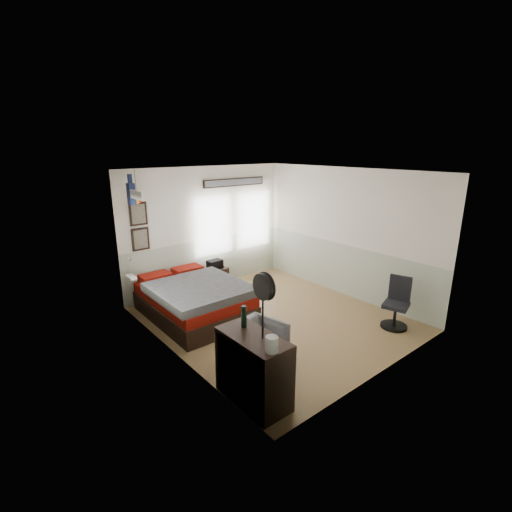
% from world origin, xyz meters
% --- Properties ---
extents(ground_plane, '(4.00, 4.50, 0.01)m').
position_xyz_m(ground_plane, '(0.00, 0.00, -0.01)').
color(ground_plane, olive).
extents(room_shell, '(4.02, 4.52, 2.71)m').
position_xyz_m(room_shell, '(-0.08, 0.19, 1.61)').
color(room_shell, beige).
rests_on(room_shell, ground_plane).
extents(wall_decor, '(3.55, 1.32, 1.44)m').
position_xyz_m(wall_decor, '(-1.10, 1.96, 2.10)').
color(wall_decor, black).
rests_on(wall_decor, room_shell).
extents(bed, '(1.57, 2.16, 0.69)m').
position_xyz_m(bed, '(-1.09, 1.02, 0.34)').
color(bed, black).
rests_on(bed, ground_plane).
extents(dresser, '(0.48, 1.00, 0.90)m').
position_xyz_m(dresser, '(-1.74, -1.56, 0.45)').
color(dresser, black).
rests_on(dresser, ground_plane).
extents(armchair, '(0.81, 0.82, 0.63)m').
position_xyz_m(armchair, '(-1.16, -0.96, 0.32)').
color(armchair, '#606060').
rests_on(armchair, ground_plane).
extents(nightstand, '(0.56, 0.48, 0.50)m').
position_xyz_m(nightstand, '(-0.03, 1.93, 0.25)').
color(nightstand, black).
rests_on(nightstand, ground_plane).
extents(task_chair, '(0.51, 0.51, 0.92)m').
position_xyz_m(task_chair, '(1.48, -1.60, 0.37)').
color(task_chair, black).
rests_on(task_chair, ground_plane).
extents(kettle, '(0.16, 0.14, 0.19)m').
position_xyz_m(kettle, '(-1.81, -1.97, 0.99)').
color(kettle, silver).
rests_on(kettle, dresser).
extents(bottle, '(0.07, 0.07, 0.29)m').
position_xyz_m(bottle, '(-1.69, -1.30, 1.04)').
color(bottle, black).
rests_on(bottle, dresser).
extents(stand_fan, '(0.10, 0.34, 0.83)m').
position_xyz_m(stand_fan, '(-1.68, -1.67, 1.54)').
color(stand_fan, black).
rests_on(stand_fan, dresser).
extents(black_bag, '(0.34, 0.24, 0.19)m').
position_xyz_m(black_bag, '(-0.03, 1.93, 0.59)').
color(black_bag, black).
rests_on(black_bag, nightstand).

